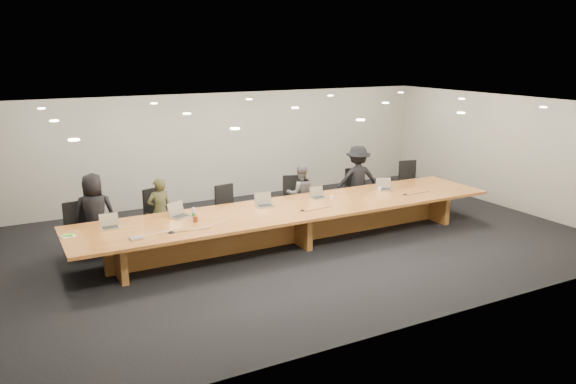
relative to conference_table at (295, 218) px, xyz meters
name	(u,v)px	position (x,y,z in m)	size (l,w,h in m)	color
ground	(295,242)	(0.00, 0.00, -0.52)	(12.00, 12.00, 0.00)	black
back_wall	(222,147)	(0.00, 4.00, 0.88)	(12.00, 0.02, 2.80)	beige
conference_table	(295,218)	(0.00, 0.00, 0.00)	(9.00, 1.80, 0.75)	#9A5621
chair_far_left	(80,229)	(-4.02, 1.29, 0.01)	(0.54, 0.54, 1.05)	black
chair_left	(161,216)	(-2.45, 1.24, 0.06)	(0.59, 0.59, 1.15)	black
chair_mid_left	(229,209)	(-0.95, 1.22, 0.01)	(0.54, 0.54, 1.05)	black
chair_mid_right	(294,199)	(0.68, 1.28, 0.02)	(0.55, 0.55, 1.07)	black
chair_right	(357,190)	(2.49, 1.33, 0.01)	(0.54, 0.54, 1.06)	black
chair_far_right	(411,183)	(4.03, 1.15, 0.05)	(0.58, 0.58, 1.14)	black
person_a	(95,214)	(-3.73, 1.26, 0.28)	(0.78, 0.51, 1.59)	black
person_b	(160,211)	(-2.48, 1.17, 0.18)	(0.51, 0.33, 1.40)	#35351D
person_c	(301,194)	(0.79, 1.17, 0.15)	(0.65, 0.51, 1.34)	#555457
person_d	(357,179)	(2.40, 1.22, 0.30)	(1.06, 0.61, 1.65)	black
laptop_a	(110,221)	(-3.61, 0.33, 0.36)	(0.33, 0.24, 0.26)	beige
laptop_b	(180,210)	(-2.28, 0.41, 0.38)	(0.37, 0.27, 0.29)	tan
laptop_c	(265,200)	(-0.52, 0.32, 0.37)	(0.36, 0.26, 0.28)	tan
laptop_d	(319,193)	(0.80, 0.36, 0.36)	(0.32, 0.23, 0.25)	tan
laptop_e	(385,184)	(2.52, 0.30, 0.36)	(0.34, 0.25, 0.27)	tan
water_bottle	(194,214)	(-2.12, 0.11, 0.35)	(0.07, 0.07, 0.23)	#B3C4BF
amber_mug	(195,219)	(-2.13, -0.03, 0.29)	(0.09, 0.09, 0.11)	maroon
paper_cup_near	(332,198)	(0.98, 0.14, 0.27)	(0.07, 0.07, 0.08)	white
paper_cup_far	(380,190)	(2.32, 0.23, 0.28)	(0.08, 0.08, 0.10)	white
notepad	(68,236)	(-4.35, 0.20, 0.24)	(0.23, 0.18, 0.01)	white
lime_gadget	(68,235)	(-4.35, 0.20, 0.26)	(0.16, 0.09, 0.03)	#5BCF37
av_box	(136,238)	(-3.34, -0.48, 0.25)	(0.21, 0.16, 0.03)	#B5B5BA
mic_left	(171,232)	(-2.72, -0.44, 0.25)	(0.13, 0.13, 0.03)	black
mic_center	(302,210)	(0.00, -0.32, 0.24)	(0.11, 0.11, 0.03)	black
mic_right	(405,194)	(2.64, -0.27, 0.24)	(0.11, 0.11, 0.03)	black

